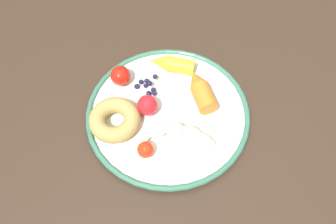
% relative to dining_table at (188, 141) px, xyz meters
% --- Properties ---
extents(ground_plane, '(6.00, 6.00, 0.00)m').
position_rel_dining_table_xyz_m(ground_plane, '(0.00, 0.00, -0.68)').
color(ground_plane, gray).
extents(dining_table, '(1.28, 0.97, 0.75)m').
position_rel_dining_table_xyz_m(dining_table, '(0.00, 0.00, 0.00)').
color(dining_table, '#36271C').
rests_on(dining_table, ground_plane).
extents(plate, '(0.34, 0.34, 0.02)m').
position_rel_dining_table_xyz_m(plate, '(-0.05, 0.03, 0.09)').
color(plate, silver).
rests_on(plate, dining_table).
extents(banana, '(0.17, 0.06, 0.03)m').
position_rel_dining_table_xyz_m(banana, '(-0.03, -0.03, 0.10)').
color(banana, beige).
rests_on(banana, plate).
extents(carrot_orange, '(0.07, 0.11, 0.04)m').
position_rel_dining_table_xyz_m(carrot_orange, '(0.03, 0.07, 0.11)').
color(carrot_orange, orange).
rests_on(carrot_orange, plate).
extents(carrot_yellow, '(0.11, 0.06, 0.03)m').
position_rel_dining_table_xyz_m(carrot_yellow, '(-0.03, 0.14, 0.10)').
color(carrot_yellow, yellow).
rests_on(carrot_yellow, plate).
extents(donut, '(0.13, 0.13, 0.03)m').
position_rel_dining_table_xyz_m(donut, '(-0.15, -0.00, 0.11)').
color(donut, '#A9914E').
rests_on(donut, plate).
extents(blueberry_pile, '(0.05, 0.05, 0.02)m').
position_rel_dining_table_xyz_m(blueberry_pile, '(-0.09, 0.09, 0.10)').
color(blueberry_pile, '#191638').
rests_on(blueberry_pile, plate).
extents(tomato_near, '(0.04, 0.04, 0.04)m').
position_rel_dining_table_xyz_m(tomato_near, '(-0.09, 0.03, 0.11)').
color(tomato_near, red).
rests_on(tomato_near, plate).
extents(tomato_mid, '(0.03, 0.03, 0.03)m').
position_rel_dining_table_xyz_m(tomato_mid, '(-0.09, -0.07, 0.10)').
color(tomato_mid, red).
rests_on(tomato_mid, plate).
extents(tomato_far, '(0.04, 0.04, 0.04)m').
position_rel_dining_table_xyz_m(tomato_far, '(-0.15, 0.11, 0.11)').
color(tomato_far, red).
rests_on(tomato_far, plate).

